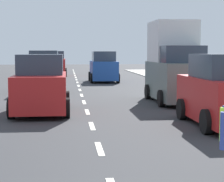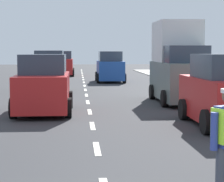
{
  "view_description": "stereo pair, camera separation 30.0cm",
  "coord_description": "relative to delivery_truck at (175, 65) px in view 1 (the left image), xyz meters",
  "views": [
    {
      "loc": [
        -0.72,
        -3.9,
        2.22
      ],
      "look_at": [
        0.53,
        8.09,
        1.1
      ],
      "focal_mm": 69.14,
      "sensor_mm": 36.0,
      "label": 1
    },
    {
      "loc": [
        -0.42,
        -3.93,
        2.22
      ],
      "look_at": [
        0.53,
        8.09,
        1.1
      ],
      "focal_mm": 69.14,
      "sensor_mm": 36.0,
      "label": 2
    }
  ],
  "objects": [
    {
      "name": "car_oncoming_second",
      "position": [
        -5.91,
        5.08,
        -0.56
      ],
      "size": [
        1.91,
        4.0,
        2.25
      ],
      "color": "slate",
      "rests_on": "ground"
    },
    {
      "name": "delivery_truck",
      "position": [
        0.0,
        0.0,
        0.0
      ],
      "size": [
        2.16,
        4.6,
        3.54
      ],
      "color": "slate",
      "rests_on": "ground"
    },
    {
      "name": "car_oncoming_lead",
      "position": [
        -5.63,
        -2.85,
        -0.63
      ],
      "size": [
        2.03,
        4.04,
        2.1
      ],
      "color": "red",
      "rests_on": "ground"
    },
    {
      "name": "car_oncoming_third",
      "position": [
        -5.72,
        20.54,
        -0.57
      ],
      "size": [
        1.98,
        3.81,
        2.23
      ],
      "color": "red",
      "rests_on": "ground"
    },
    {
      "name": "ground_plane",
      "position": [
        -3.98,
        6.51,
        -1.61
      ],
      "size": [
        96.0,
        96.0,
        0.0
      ],
      "primitive_type": "plane",
      "color": "#333335"
    },
    {
      "name": "car_parked_curbside",
      "position": [
        -0.12,
        -6.1,
        -0.62
      ],
      "size": [
        1.96,
        4.05,
        2.13
      ],
      "color": "red",
      "rests_on": "ground"
    },
    {
      "name": "lane_center_line",
      "position": [
        -3.98,
        10.71,
        -1.6
      ],
      "size": [
        0.14,
        46.4,
        0.01
      ],
      "color": "silver",
      "rests_on": "ground"
    },
    {
      "name": "car_outgoing_far",
      "position": [
        -2.07,
        12.64,
        -0.59
      ],
      "size": [
        2.04,
        4.02,
        2.2
      ],
      "color": "#1E4799",
      "rests_on": "ground"
    }
  ]
}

